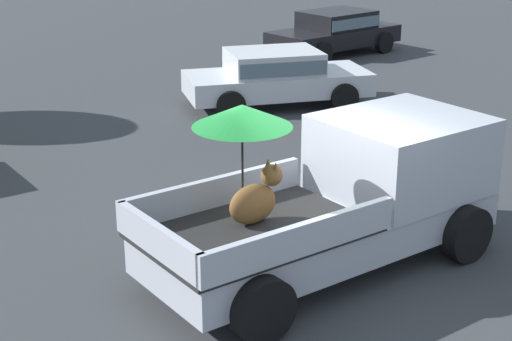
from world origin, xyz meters
TOP-DOWN VIEW (x-y plane):
  - ground_plane at (0.00, 0.00)m, footprint 80.00×80.00m
  - pickup_truck_main at (0.43, 0.05)m, footprint 5.20×2.62m
  - parked_sedan_near at (8.91, 11.80)m, footprint 4.52×2.48m
  - parked_sedan_far at (4.00, 7.50)m, footprint 4.62×2.87m

SIDE VIEW (x-z plane):
  - ground_plane at x=0.00m, z-range 0.00..0.00m
  - parked_sedan_near at x=8.91m, z-range 0.08..1.41m
  - parked_sedan_far at x=4.00m, z-range 0.08..1.41m
  - pickup_truck_main at x=0.43m, z-range -0.23..2.18m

